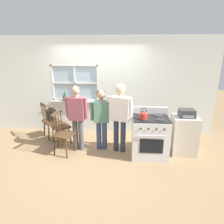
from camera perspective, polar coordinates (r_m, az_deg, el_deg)
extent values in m
plane|color=#937551|center=(4.80, -5.47, -11.87)|extent=(16.00, 16.00, 0.00)
cube|color=silver|center=(6.36, -24.51, 7.00)|extent=(1.84, 0.06, 2.70)
cube|color=silver|center=(5.66, 12.69, 7.01)|extent=(3.23, 0.06, 2.70)
cube|color=silver|center=(6.00, -9.99, -0.99)|extent=(1.33, 0.06, 0.93)
cube|color=silver|center=(5.69, -11.03, 16.99)|extent=(1.33, 0.06, 0.76)
cube|color=silver|center=(5.80, -10.42, 2.94)|extent=(1.39, 0.10, 0.03)
cube|color=#9EB7C6|center=(5.78, -10.48, 8.18)|extent=(1.27, 0.01, 0.95)
cube|color=silver|center=(5.75, -10.56, 8.12)|extent=(0.04, 0.02, 1.01)
cube|color=silver|center=(5.75, -10.56, 8.12)|extent=(1.33, 0.02, 0.04)
cube|color=silver|center=(5.94, -16.65, 7.99)|extent=(0.04, 0.03, 1.01)
cube|color=silver|center=(5.62, -4.12, 8.16)|extent=(0.04, 0.03, 1.01)
cube|color=silver|center=(5.69, -10.84, 12.95)|extent=(1.33, 0.03, 0.04)
cube|color=silver|center=(5.85, -10.29, 3.43)|extent=(1.33, 0.03, 0.04)
cube|color=#4C331E|center=(5.26, -14.46, -3.98)|extent=(0.58, 0.58, 0.04)
cylinder|color=#4C331E|center=(5.26, -11.94, -6.67)|extent=(0.09, 0.05, 0.45)
cylinder|color=#4C331E|center=(5.55, -13.39, -5.44)|extent=(0.05, 0.09, 0.45)
cylinder|color=#4C331E|center=(5.16, -15.20, -7.44)|extent=(0.05, 0.09, 0.45)
cylinder|color=#4C331E|center=(5.46, -16.49, -6.14)|extent=(0.09, 0.05, 0.45)
cylinder|color=#4C331E|center=(4.97, -15.72, -2.43)|extent=(0.06, 0.06, 0.48)
cylinder|color=#4C331E|center=(5.05, -16.08, -2.13)|extent=(0.06, 0.06, 0.48)
cylinder|color=#4C331E|center=(5.13, -16.43, -1.85)|extent=(0.06, 0.06, 0.48)
cylinder|color=#4C331E|center=(5.21, -16.76, -1.58)|extent=(0.06, 0.06, 0.48)
cylinder|color=#4C331E|center=(5.29, -17.09, -1.31)|extent=(0.06, 0.06, 0.48)
cube|color=#4C331E|center=(5.05, -16.68, 0.89)|extent=(0.27, 0.32, 0.04)
cube|color=#4C331E|center=(5.71, -16.91, -2.47)|extent=(0.58, 0.58, 0.04)
cylinder|color=#4C331E|center=(5.70, -14.58, -4.94)|extent=(0.09, 0.05, 0.45)
cylinder|color=#4C331E|center=(5.99, -15.85, -3.90)|extent=(0.05, 0.09, 0.45)
cylinder|color=#4C331E|center=(5.60, -17.59, -5.63)|extent=(0.05, 0.09, 0.45)
cylinder|color=#4C331E|center=(5.90, -18.74, -4.53)|extent=(0.09, 0.05, 0.45)
cylinder|color=#4C331E|center=(5.42, -18.13, -0.97)|extent=(0.06, 0.06, 0.48)
cylinder|color=#4C331E|center=(5.50, -18.45, -0.72)|extent=(0.06, 0.06, 0.48)
cylinder|color=#4C331E|center=(5.58, -18.75, -0.49)|extent=(0.06, 0.06, 0.48)
cylinder|color=#4C331E|center=(5.66, -19.05, -0.26)|extent=(0.06, 0.06, 0.48)
cylinder|color=#4C331E|center=(5.75, -19.34, -0.04)|extent=(0.06, 0.06, 0.48)
cube|color=#4C331E|center=(5.51, -19.01, 2.04)|extent=(0.28, 0.31, 0.04)
cube|color=#4C331E|center=(4.75, -13.56, -6.34)|extent=(0.51, 0.52, 0.04)
cylinder|color=#4C331E|center=(4.64, -12.91, -10.21)|extent=(0.07, 0.08, 0.45)
cylinder|color=#4C331E|center=(4.89, -10.65, -8.54)|extent=(0.08, 0.07, 0.45)
cylinder|color=#4C331E|center=(4.82, -16.10, -9.40)|extent=(0.08, 0.07, 0.45)
cylinder|color=#4C331E|center=(5.06, -13.76, -7.84)|extent=(0.07, 0.08, 0.45)
cylinder|color=#4C331E|center=(4.62, -16.78, -4.05)|extent=(0.07, 0.04, 0.48)
cylinder|color=#4C331E|center=(4.69, -16.11, -3.68)|extent=(0.07, 0.04, 0.48)
cylinder|color=#4C331E|center=(4.75, -15.45, -3.32)|extent=(0.07, 0.04, 0.48)
cylinder|color=#4C331E|center=(4.82, -14.82, -2.97)|extent=(0.07, 0.04, 0.48)
cylinder|color=#4C331E|center=(4.89, -14.20, -2.63)|extent=(0.07, 0.04, 0.48)
cube|color=#4C331E|center=(4.67, -15.71, -0.38)|extent=(0.15, 0.37, 0.04)
cylinder|color=#4C4C51|center=(4.91, -10.39, -6.32)|extent=(0.12, 0.12, 0.77)
cylinder|color=#4C4C51|center=(4.87, -8.82, -6.46)|extent=(0.12, 0.12, 0.77)
cube|color=#934C56|center=(4.66, -10.02, 0.97)|extent=(0.38, 0.24, 0.54)
cylinder|color=#934C56|center=(4.72, -12.65, 1.28)|extent=(0.09, 0.12, 0.50)
cylinder|color=#934C56|center=(4.57, -7.51, 1.04)|extent=(0.09, 0.12, 0.50)
cylinder|color=tan|center=(4.59, -10.22, 4.60)|extent=(0.10, 0.10, 0.07)
sphere|color=tan|center=(4.56, -10.31, 6.14)|extent=(0.19, 0.19, 0.19)
ellipsoid|color=brown|center=(4.57, -10.26, 6.39)|extent=(0.19, 0.19, 0.15)
cylinder|color=#384766|center=(4.87, -3.76, -6.65)|extent=(0.12, 0.12, 0.71)
cylinder|color=#384766|center=(4.87, -2.13, -6.61)|extent=(0.12, 0.12, 0.71)
cube|color=#4C7560|center=(4.66, -3.06, 0.15)|extent=(0.38, 0.26, 0.50)
cylinder|color=#4C7560|center=(4.63, -5.74, 0.25)|extent=(0.09, 0.12, 0.46)
cylinder|color=#4C7560|center=(4.64, -0.39, 0.37)|extent=(0.09, 0.12, 0.46)
cylinder|color=tan|center=(4.58, -3.12, 3.48)|extent=(0.10, 0.10, 0.06)
sphere|color=tan|center=(4.55, -3.14, 5.10)|extent=(0.20, 0.20, 0.20)
ellipsoid|color=#332319|center=(4.56, -3.15, 5.37)|extent=(0.21, 0.21, 0.17)
cylinder|color=#2D3347|center=(4.77, 1.19, -6.63)|extent=(0.12, 0.12, 0.79)
cylinder|color=#2D3347|center=(4.72, 3.17, -6.93)|extent=(0.12, 0.12, 0.79)
cube|color=white|center=(4.51, 2.27, 0.97)|extent=(0.49, 0.33, 0.55)
cylinder|color=white|center=(4.57, -0.90, 1.51)|extent=(0.10, 0.13, 0.51)
cylinder|color=white|center=(4.41, 5.40, 0.82)|extent=(0.10, 0.13, 0.51)
cylinder|color=beige|center=(4.43, 2.32, 4.80)|extent=(0.10, 0.10, 0.07)
sphere|color=beige|center=(4.40, 2.34, 6.62)|extent=(0.22, 0.22, 0.22)
ellipsoid|color=silver|center=(4.41, 2.41, 6.91)|extent=(0.22, 0.22, 0.18)
cube|color=silver|center=(4.60, 10.76, -7.16)|extent=(0.80, 0.64, 0.90)
cube|color=black|center=(4.43, 11.10, -1.73)|extent=(0.78, 0.61, 0.02)
cylinder|color=#2D2D30|center=(4.29, 8.93, -2.02)|extent=(0.20, 0.20, 0.02)
cylinder|color=#2D2D30|center=(4.33, 13.66, -2.11)|extent=(0.20, 0.20, 0.02)
cylinder|color=#2D2D30|center=(4.53, 8.69, -0.93)|extent=(0.20, 0.20, 0.02)
cylinder|color=#2D2D30|center=(4.57, 13.17, -1.02)|extent=(0.20, 0.20, 0.02)
cube|color=silver|center=(4.68, 10.77, 0.52)|extent=(0.80, 0.06, 0.16)
cube|color=black|center=(4.34, 11.18, -9.60)|extent=(0.49, 0.01, 0.32)
cylinder|color=silver|center=(4.21, 11.42, -6.68)|extent=(0.56, 0.02, 0.02)
cylinder|color=#232326|center=(4.14, 8.23, -4.76)|extent=(0.04, 0.02, 0.04)
cylinder|color=#232326|center=(4.15, 10.43, -4.79)|extent=(0.04, 0.02, 0.04)
cylinder|color=#232326|center=(4.18, 12.61, -4.81)|extent=(0.04, 0.02, 0.04)
cylinder|color=#232326|center=(4.20, 14.76, -4.83)|extent=(0.04, 0.02, 0.04)
cylinder|color=red|center=(4.26, 8.98, -1.15)|extent=(0.17, 0.17, 0.12)
ellipsoid|color=red|center=(4.24, 9.01, -0.38)|extent=(0.16, 0.16, 0.07)
sphere|color=black|center=(4.23, 9.04, 0.20)|extent=(0.03, 0.03, 0.03)
cylinder|color=red|center=(4.26, 10.07, -0.94)|extent=(0.08, 0.03, 0.07)
torus|color=black|center=(4.22, 9.06, 0.45)|extent=(0.12, 0.01, 0.12)
cylinder|color=#935B3D|center=(5.85, -13.25, 3.58)|extent=(0.12, 0.12, 0.11)
cylinder|color=#33261C|center=(5.84, -13.28, 4.01)|extent=(0.11, 0.11, 0.01)
cone|color=#286033|center=(5.82, -13.18, 5.10)|extent=(0.06, 0.05, 0.21)
cone|color=#286033|center=(5.85, -13.28, 4.54)|extent=(0.04, 0.05, 0.09)
cone|color=#286033|center=(5.83, -13.51, 5.10)|extent=(0.10, 0.05, 0.21)
cone|color=#286033|center=(5.82, -13.45, 4.61)|extent=(0.04, 0.05, 0.12)
cone|color=#286033|center=(5.81, -13.27, 4.80)|extent=(0.06, 0.06, 0.16)
cube|color=black|center=(5.07, -17.48, -0.96)|extent=(0.21, 0.23, 0.26)
torus|color=black|center=(5.04, -16.80, 1.03)|extent=(0.17, 0.17, 0.01)
cube|color=beige|center=(4.94, 19.85, -6.37)|extent=(0.55, 0.50, 0.87)
cube|color=beige|center=(4.78, 20.41, -1.43)|extent=(0.55, 0.50, 0.03)
cube|color=#38383A|center=(4.74, 20.55, -0.77)|extent=(0.34, 0.28, 0.10)
cube|color=#38383A|center=(4.71, 20.67, 0.27)|extent=(0.32, 0.27, 0.08)
cube|color=gray|center=(4.61, 21.03, -1.33)|extent=(0.24, 0.01, 0.06)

